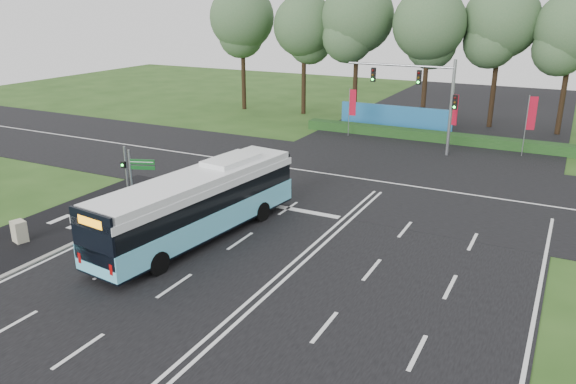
% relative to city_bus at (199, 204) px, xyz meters
% --- Properties ---
extents(ground, '(120.00, 120.00, 0.00)m').
position_rel_city_bus_xyz_m(ground, '(5.26, 0.50, -1.75)').
color(ground, '#274918').
rests_on(ground, ground).
extents(road_main, '(20.00, 120.00, 0.04)m').
position_rel_city_bus_xyz_m(road_main, '(5.26, 0.50, -1.73)').
color(road_main, black).
rests_on(road_main, ground).
extents(road_cross, '(120.00, 14.00, 0.05)m').
position_rel_city_bus_xyz_m(road_cross, '(5.26, 12.50, -1.73)').
color(road_cross, black).
rests_on(road_cross, ground).
extents(bike_path, '(5.00, 18.00, 0.06)m').
position_rel_city_bus_xyz_m(bike_path, '(-7.24, -2.50, -1.72)').
color(bike_path, black).
rests_on(bike_path, ground).
extents(kerb_strip, '(0.25, 18.00, 0.12)m').
position_rel_city_bus_xyz_m(kerb_strip, '(-4.84, -2.50, -1.69)').
color(kerb_strip, gray).
rests_on(kerb_strip, ground).
extents(city_bus, '(3.91, 12.34, 3.48)m').
position_rel_city_bus_xyz_m(city_bus, '(0.00, 0.00, 0.00)').
color(city_bus, '#65CDEC').
rests_on(city_bus, ground).
extents(pedestrian_signal, '(0.26, 0.41, 3.24)m').
position_rel_city_bus_xyz_m(pedestrian_signal, '(-6.77, 2.44, 0.02)').
color(pedestrian_signal, gray).
rests_on(pedestrian_signal, ground).
extents(street_sign, '(1.32, 0.57, 3.59)m').
position_rel_city_bus_xyz_m(street_sign, '(-4.75, 1.11, 0.53)').
color(street_sign, gray).
rests_on(street_sign, ground).
extents(utility_cabinet, '(0.78, 0.70, 1.09)m').
position_rel_city_bus_xyz_m(utility_cabinet, '(-7.29, -4.36, -1.21)').
color(utility_cabinet, '#BEB799').
rests_on(utility_cabinet, ground).
extents(banner_flag_left, '(0.60, 0.12, 4.05)m').
position_rel_city_bus_xyz_m(banner_flag_left, '(-1.36, 23.57, 0.91)').
color(banner_flag_left, gray).
rests_on(banner_flag_left, ground).
extents(banner_flag_mid, '(0.63, 0.20, 4.37)m').
position_rel_city_bus_xyz_m(banner_flag_mid, '(7.05, 22.89, 1.10)').
color(banner_flag_mid, gray).
rests_on(banner_flag_mid, ground).
extents(banner_flag_right, '(0.62, 0.31, 4.53)m').
position_rel_city_bus_xyz_m(banner_flag_right, '(12.47, 23.37, 1.20)').
color(banner_flag_right, gray).
rests_on(banner_flag_right, ground).
extents(traffic_light_gantry, '(8.41, 0.28, 7.00)m').
position_rel_city_bus_xyz_m(traffic_light_gantry, '(5.47, 21.00, 2.91)').
color(traffic_light_gantry, gray).
rests_on(traffic_light_gantry, ground).
extents(hedge, '(22.00, 1.20, 0.80)m').
position_rel_city_bus_xyz_m(hedge, '(5.26, 25.00, -1.35)').
color(hedge, '#163A15').
rests_on(hedge, ground).
extents(blue_hoarding, '(10.00, 0.30, 2.20)m').
position_rel_city_bus_xyz_m(blue_hoarding, '(1.26, 27.50, -0.65)').
color(blue_hoarding, '#1A5B90').
rests_on(blue_hoarding, ground).
extents(eucalyptus_row, '(54.23, 9.08, 12.82)m').
position_rel_city_bus_xyz_m(eucalyptus_row, '(5.74, 31.03, 7.04)').
color(eucalyptus_row, black).
rests_on(eucalyptus_row, ground).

